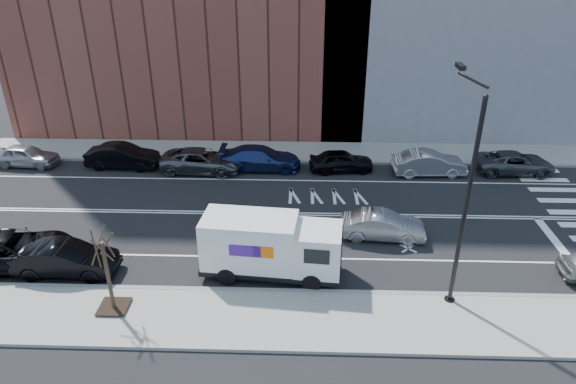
# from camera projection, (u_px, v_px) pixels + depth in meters

# --- Properties ---
(ground) EXTENTS (120.00, 120.00, 0.00)m
(ground) POSITION_uv_depth(u_px,v_px,m) (289.00, 214.00, 28.54)
(ground) COLOR black
(ground) RESTS_ON ground
(sidewalk_near) EXTENTS (44.00, 3.60, 0.15)m
(sidewalk_near) POSITION_uv_depth(u_px,v_px,m) (283.00, 320.00, 20.67)
(sidewalk_near) COLOR gray
(sidewalk_near) RESTS_ON ground
(sidewalk_far) EXTENTS (44.00, 3.60, 0.15)m
(sidewalk_far) POSITION_uv_depth(u_px,v_px,m) (293.00, 152.00, 36.34)
(sidewalk_far) COLOR gray
(sidewalk_far) RESTS_ON ground
(curb_near) EXTENTS (44.00, 0.25, 0.17)m
(curb_near) POSITION_uv_depth(u_px,v_px,m) (284.00, 291.00, 22.27)
(curb_near) COLOR gray
(curb_near) RESTS_ON ground
(curb_far) EXTENTS (44.00, 0.25, 0.17)m
(curb_far) POSITION_uv_depth(u_px,v_px,m) (293.00, 162.00, 34.73)
(curb_far) COLOR gray
(curb_far) RESTS_ON ground
(road_markings) EXTENTS (40.00, 8.60, 0.01)m
(road_markings) POSITION_uv_depth(u_px,v_px,m) (289.00, 214.00, 28.54)
(road_markings) COLOR white
(road_markings) RESTS_ON ground
(streetlight) EXTENTS (0.44, 4.02, 9.34)m
(streetlight) POSITION_uv_depth(u_px,v_px,m) (464.00, 190.00, 19.87)
(streetlight) COLOR black
(streetlight) RESTS_ON ground
(street_tree) EXTENTS (1.20, 1.20, 3.75)m
(street_tree) POSITION_uv_depth(u_px,v_px,m) (109.00, 282.00, 20.61)
(street_tree) COLOR black
(street_tree) RESTS_ON ground
(fedex_van) EXTENTS (6.46, 2.72, 2.87)m
(fedex_van) POSITION_uv_depth(u_px,v_px,m) (270.00, 246.00, 22.89)
(fedex_van) COLOR black
(fedex_van) RESTS_ON ground
(far_parked_a) EXTENTS (4.32, 1.98, 1.44)m
(far_parked_a) POSITION_uv_depth(u_px,v_px,m) (26.00, 156.00, 34.11)
(far_parked_a) COLOR #99999D
(far_parked_a) RESTS_ON ground
(far_parked_b) EXTENTS (4.83, 1.87, 1.57)m
(far_parked_b) POSITION_uv_depth(u_px,v_px,m) (123.00, 156.00, 33.83)
(far_parked_b) COLOR black
(far_parked_b) RESTS_ON ground
(far_parked_c) EXTENTS (5.42, 2.74, 1.47)m
(far_parked_c) POSITION_uv_depth(u_px,v_px,m) (202.00, 161.00, 33.33)
(far_parked_c) COLOR #505358
(far_parked_c) RESTS_ON ground
(far_parked_d) EXTENTS (5.28, 2.17, 1.53)m
(far_parked_d) POSITION_uv_depth(u_px,v_px,m) (261.00, 158.00, 33.61)
(far_parked_d) COLOR navy
(far_parked_d) RESTS_ON ground
(far_parked_e) EXTENTS (4.29, 2.06, 1.41)m
(far_parked_e) POSITION_uv_depth(u_px,v_px,m) (341.00, 161.00, 33.35)
(far_parked_e) COLOR black
(far_parked_e) RESTS_ON ground
(far_parked_f) EXTENTS (4.76, 1.93, 1.54)m
(far_parked_f) POSITION_uv_depth(u_px,v_px,m) (429.00, 163.00, 32.86)
(far_parked_f) COLOR #B0B0B5
(far_parked_f) RESTS_ON ground
(far_parked_g) EXTENTS (4.97, 2.34, 1.37)m
(far_parked_g) POSITION_uv_depth(u_px,v_px,m) (515.00, 163.00, 33.13)
(far_parked_g) COLOR #45474C
(far_parked_g) RESTS_ON ground
(driving_sedan) EXTENTS (4.37, 1.80, 1.41)m
(driving_sedan) POSITION_uv_depth(u_px,v_px,m) (383.00, 226.00, 26.03)
(driving_sedan) COLOR #9D9EA2
(driving_sedan) RESTS_ON ground
(near_parked_rear_a) EXTENTS (4.64, 1.64, 1.53)m
(near_parked_rear_a) POSITION_uv_depth(u_px,v_px,m) (66.00, 259.00, 23.26)
(near_parked_rear_a) COLOR black
(near_parked_rear_a) RESTS_ON ground
(near_parked_rear_b) EXTENTS (6.22, 3.35, 1.66)m
(near_parked_rear_b) POSITION_uv_depth(u_px,v_px,m) (10.00, 250.00, 23.80)
(near_parked_rear_b) COLOR black
(near_parked_rear_b) RESTS_ON ground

